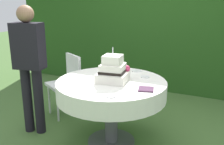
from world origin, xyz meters
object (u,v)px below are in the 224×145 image
at_px(serving_plate_left, 137,71).
at_px(standing_person, 30,62).
at_px(wedding_cake, 113,71).
at_px(napkin_stack, 146,89).
at_px(serving_plate_near, 145,77).
at_px(cake_table, 111,90).
at_px(serving_plate_far, 111,96).
at_px(garden_chair, 68,79).

xyz_separation_m(serving_plate_left, standing_person, (-1.13, -0.68, 0.15)).
xyz_separation_m(wedding_cake, napkin_stack, (0.42, -0.12, -0.11)).
xyz_separation_m(wedding_cake, serving_plate_left, (0.10, 0.50, -0.11)).
height_order(serving_plate_near, standing_person, standing_person).
xyz_separation_m(cake_table, serving_plate_far, (0.20, -0.44, 0.12)).
bearing_deg(cake_table, serving_plate_left, 75.81).
xyz_separation_m(napkin_stack, standing_person, (-1.45, -0.07, 0.15)).
bearing_deg(napkin_stack, cake_table, 165.15).
distance_m(serving_plate_left, garden_chair, 1.08).
xyz_separation_m(serving_plate_near, garden_chair, (-1.23, 0.17, -0.24)).
xyz_separation_m(cake_table, serving_plate_near, (0.30, 0.29, 0.12)).
bearing_deg(serving_plate_left, serving_plate_near, -49.06).
xyz_separation_m(serving_plate_far, serving_plate_left, (-0.08, 0.93, 0.00)).
bearing_deg(napkin_stack, standing_person, -177.24).
bearing_deg(garden_chair, standing_person, -97.13).
bearing_deg(cake_table, garden_chair, 153.53).
distance_m(wedding_cake, serving_plate_near, 0.42).
bearing_deg(serving_plate_near, serving_plate_far, -97.87).
distance_m(serving_plate_near, serving_plate_left, 0.27).
bearing_deg(napkin_stack, garden_chair, 157.13).
bearing_deg(cake_table, serving_plate_far, -64.98).
height_order(napkin_stack, garden_chair, garden_chair).
height_order(wedding_cake, serving_plate_left, wedding_cake).
relative_size(serving_plate_left, napkin_stack, 0.85).
bearing_deg(serving_plate_near, standing_person, -159.96).
relative_size(wedding_cake, garden_chair, 0.43).
bearing_deg(standing_person, wedding_cake, 10.28).
distance_m(serving_plate_far, garden_chair, 1.46).
bearing_deg(serving_plate_left, napkin_stack, -62.21).
bearing_deg(napkin_stack, serving_plate_left, 117.79).
xyz_separation_m(serving_plate_far, garden_chair, (-1.13, 0.90, -0.24)).
xyz_separation_m(wedding_cake, serving_plate_far, (0.18, -0.43, -0.11)).
xyz_separation_m(wedding_cake, garden_chair, (-0.95, 0.46, -0.35)).
relative_size(serving_plate_left, garden_chair, 0.15).
distance_m(serving_plate_far, standing_person, 1.24).
distance_m(cake_table, serving_plate_far, 0.50).
relative_size(wedding_cake, serving_plate_near, 3.65).
bearing_deg(serving_plate_left, standing_person, -148.83).
bearing_deg(wedding_cake, serving_plate_left, 78.49).
relative_size(cake_table, serving_plate_far, 11.23).
bearing_deg(napkin_stack, wedding_cake, 164.67).
bearing_deg(serving_plate_far, wedding_cake, 112.52).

